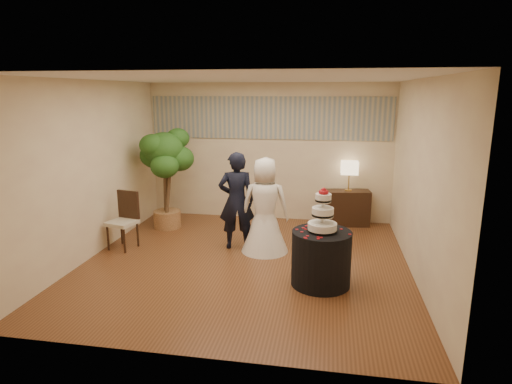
% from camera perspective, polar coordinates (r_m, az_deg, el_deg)
% --- Properties ---
extents(floor, '(5.00, 5.00, 0.00)m').
position_cam_1_polar(floor, '(6.81, -1.42, -9.37)').
color(floor, brown).
rests_on(floor, ground).
extents(ceiling, '(5.00, 5.00, 0.00)m').
position_cam_1_polar(ceiling, '(6.29, -1.57, 14.91)').
color(ceiling, white).
rests_on(ceiling, wall_back).
extents(wall_back, '(5.00, 0.06, 2.80)m').
position_cam_1_polar(wall_back, '(8.83, 1.69, 5.31)').
color(wall_back, beige).
rests_on(wall_back, ground).
extents(wall_front, '(5.00, 0.06, 2.80)m').
position_cam_1_polar(wall_front, '(4.05, -8.44, -4.38)').
color(wall_front, beige).
rests_on(wall_front, ground).
extents(wall_left, '(0.06, 5.00, 2.80)m').
position_cam_1_polar(wall_left, '(7.31, -21.12, 2.76)').
color(wall_left, beige).
rests_on(wall_left, ground).
extents(wall_right, '(0.06, 5.00, 2.80)m').
position_cam_1_polar(wall_right, '(6.41, 21.02, 1.40)').
color(wall_right, beige).
rests_on(wall_right, ground).
extents(mural_border, '(4.90, 0.02, 0.85)m').
position_cam_1_polar(mural_border, '(8.74, 1.70, 9.84)').
color(mural_border, gray).
rests_on(mural_border, wall_back).
extents(groom, '(0.68, 0.53, 1.66)m').
position_cam_1_polar(groom, '(7.19, -2.61, -1.17)').
color(groom, black).
rests_on(groom, floor).
extents(bride, '(0.85, 0.85, 1.59)m').
position_cam_1_polar(bride, '(7.03, 1.21, -1.77)').
color(bride, white).
rests_on(bride, floor).
extents(cake_table, '(0.98, 0.98, 0.77)m').
position_cam_1_polar(cake_table, '(6.01, 8.68, -8.72)').
color(cake_table, black).
rests_on(cake_table, floor).
extents(wedding_cake, '(0.40, 0.40, 0.61)m').
position_cam_1_polar(wedding_cake, '(5.79, 8.91, -2.37)').
color(wedding_cake, white).
rests_on(wedding_cake, cake_table).
extents(console, '(0.90, 0.50, 0.71)m').
position_cam_1_polar(console, '(8.74, 12.10, -2.07)').
color(console, black).
rests_on(console, floor).
extents(table_lamp, '(0.33, 0.33, 0.58)m').
position_cam_1_polar(table_lamp, '(8.59, 12.30, 2.07)').
color(table_lamp, '#D3B88B').
rests_on(table_lamp, console).
extents(ficus_tree, '(0.96, 0.96, 1.98)m').
position_cam_1_polar(ficus_tree, '(8.41, -11.99, 1.80)').
color(ficus_tree, '#27571B').
rests_on(ficus_tree, floor).
extents(side_chair, '(0.54, 0.55, 0.97)m').
position_cam_1_polar(side_chair, '(7.58, -17.45, -3.71)').
color(side_chair, black).
rests_on(side_chair, floor).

